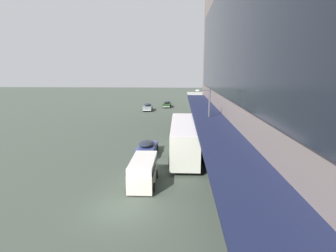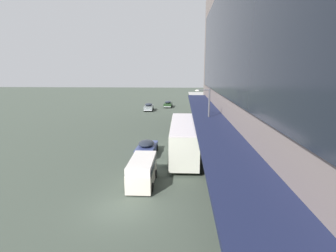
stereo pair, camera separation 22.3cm
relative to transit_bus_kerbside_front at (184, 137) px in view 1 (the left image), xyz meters
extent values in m
plane|color=#3F483E|center=(-3.85, -10.74, -1.94)|extent=(240.00, 240.00, 0.00)
cube|color=#9E9D98|center=(7.15, -10.74, -1.87)|extent=(10.00, 180.00, 0.15)
cube|color=gray|center=(7.15, -10.74, 8.77)|extent=(6.00, 80.00, 21.42)
cube|color=black|center=(4.10, -10.74, 9.84)|extent=(0.10, 73.60, 11.99)
cube|color=#181E3C|center=(2.55, -10.74, 1.74)|extent=(3.20, 72.00, 0.24)
cube|color=beige|center=(0.00, 0.00, -0.12)|extent=(2.57, 11.11, 2.94)
cube|color=black|center=(0.00, 0.00, 0.23)|extent=(2.61, 10.22, 1.29)
cube|color=silver|center=(0.00, 0.00, 1.40)|extent=(2.47, 11.11, 0.12)
cube|color=black|center=(-0.05, 5.58, 1.10)|extent=(1.24, 0.07, 0.36)
cylinder|color=black|center=(-1.27, 3.76, -1.44)|extent=(0.26, 1.00, 1.00)
cylinder|color=black|center=(1.20, 3.78, -1.44)|extent=(0.26, 1.00, 1.00)
cylinder|color=black|center=(-1.21, -3.45, -1.44)|extent=(0.26, 1.00, 1.00)
cylinder|color=black|center=(1.27, -3.42, -1.44)|extent=(0.26, 1.00, 1.00)
cylinder|color=black|center=(-1.23, -0.84, -1.44)|extent=(0.26, 1.00, 1.00)
cylinder|color=black|center=(1.25, -0.82, -1.44)|extent=(0.26, 1.00, 1.00)
cube|color=#1F371D|center=(-3.49, 35.68, -1.33)|extent=(1.86, 4.28, 0.78)
ellipsoid|color=#1E232D|center=(-3.50, 35.47, -0.69)|extent=(1.58, 2.38, 0.55)
cube|color=silver|center=(-3.41, 37.84, -1.57)|extent=(1.61, 0.18, 0.14)
cube|color=silver|center=(-3.58, 33.52, -1.57)|extent=(1.61, 0.18, 0.14)
sphere|color=silver|center=(-3.88, 37.82, -1.28)|extent=(0.18, 0.18, 0.18)
sphere|color=silver|center=(-2.94, 37.79, -1.28)|extent=(0.18, 0.18, 0.18)
cylinder|color=black|center=(-4.29, 37.02, -1.62)|extent=(0.16, 0.64, 0.64)
cylinder|color=black|center=(-2.60, 36.95, -1.62)|extent=(0.16, 0.64, 0.64)
cylinder|color=black|center=(-4.39, 34.40, -1.62)|extent=(0.16, 0.64, 0.64)
cylinder|color=black|center=(-2.70, 34.34, -1.62)|extent=(0.16, 0.64, 0.64)
cube|color=slate|center=(-7.35, 30.06, -1.32)|extent=(1.98, 4.28, 0.81)
ellipsoid|color=#1E232D|center=(-7.36, 30.27, -0.64)|extent=(1.68, 2.38, 0.60)
cube|color=silver|center=(-7.26, 27.91, -1.57)|extent=(1.71, 0.20, 0.14)
cube|color=silver|center=(-7.45, 32.21, -1.57)|extent=(1.71, 0.20, 0.14)
sphere|color=silver|center=(-6.76, 27.97, -1.27)|extent=(0.18, 0.18, 0.18)
sphere|color=silver|center=(-7.75, 27.92, -1.27)|extent=(0.18, 0.18, 0.18)
cylinder|color=black|center=(-6.40, 28.80, -1.62)|extent=(0.17, 0.65, 0.64)
cylinder|color=black|center=(-8.19, 28.72, -1.62)|extent=(0.17, 0.65, 0.64)
cylinder|color=black|center=(-6.52, 31.41, -1.62)|extent=(0.17, 0.65, 0.64)
cylinder|color=black|center=(-8.31, 31.33, -1.62)|extent=(0.17, 0.65, 0.64)
cube|color=navy|center=(-3.72, 0.25, -1.37)|extent=(1.94, 4.13, 0.71)
ellipsoid|color=#1E232D|center=(-3.73, 0.05, -0.75)|extent=(1.65, 2.30, 0.60)
cube|color=silver|center=(-3.62, 2.32, -1.57)|extent=(1.67, 0.20, 0.14)
cube|color=silver|center=(-3.81, -1.82, -1.57)|extent=(1.67, 0.20, 0.14)
sphere|color=silver|center=(-4.11, 2.32, -1.32)|extent=(0.18, 0.18, 0.18)
sphere|color=silver|center=(-3.14, 2.27, -1.32)|extent=(0.18, 0.18, 0.18)
cylinder|color=black|center=(-4.54, 1.54, -1.62)|extent=(0.17, 0.65, 0.64)
cylinder|color=black|center=(-2.78, 1.46, -1.62)|extent=(0.17, 0.65, 0.64)
cylinder|color=black|center=(-4.65, -0.97, -1.62)|extent=(0.17, 0.65, 0.64)
cylinder|color=black|center=(-2.90, -1.05, -1.62)|extent=(0.17, 0.65, 0.64)
cube|color=beige|center=(-3.08, -6.94, -1.18)|extent=(1.76, 4.30, 1.29)
cube|color=silver|center=(-3.08, -6.94, -0.40)|extent=(1.72, 4.22, 0.83)
cube|color=black|center=(-3.08, -6.94, -0.49)|extent=(1.80, 3.87, 0.41)
ellipsoid|color=beige|center=(-3.08, -4.84, -1.05)|extent=(1.61, 0.60, 1.11)
cylinder|color=black|center=(-3.96, -5.69, -1.62)|extent=(0.16, 0.64, 0.64)
cylinder|color=black|center=(-2.21, -5.69, -1.62)|extent=(0.16, 0.64, 0.64)
cylinder|color=black|center=(-3.95, -8.18, -1.62)|extent=(0.16, 0.64, 0.64)
cylinder|color=black|center=(-2.20, -8.18, -1.62)|extent=(0.16, 0.64, 0.64)
cylinder|color=black|center=(3.33, -8.64, -1.37)|extent=(0.16, 0.16, 0.85)
cylinder|color=black|center=(3.21, -8.74, -1.37)|extent=(0.16, 0.16, 0.85)
cube|color=black|center=(3.27, -8.69, -0.59)|extent=(0.46, 0.44, 0.70)
cylinder|color=black|center=(3.47, -8.53, -0.56)|extent=(0.10, 0.10, 0.63)
cylinder|color=black|center=(3.07, -8.86, -0.56)|extent=(0.10, 0.10, 0.63)
sphere|color=tan|center=(3.27, -8.69, -0.13)|extent=(0.22, 0.22, 0.22)
cylinder|color=black|center=(3.27, -8.69, -0.06)|extent=(0.33, 0.33, 0.02)
cylinder|color=black|center=(3.27, -8.69, 0.00)|extent=(0.21, 0.21, 0.12)
cylinder|color=#4C4C51|center=(2.52, 1.01, 1.43)|extent=(0.16, 0.16, 6.45)
cylinder|color=#4C4C51|center=(1.92, 1.01, 4.56)|extent=(1.20, 0.10, 0.10)
ellipsoid|color=silver|center=(1.32, 1.01, 4.48)|extent=(0.44, 0.28, 0.20)
camera|label=1|loc=(-0.36, -25.21, 6.39)|focal=28.00mm
camera|label=2|loc=(-0.14, -25.20, 6.39)|focal=28.00mm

